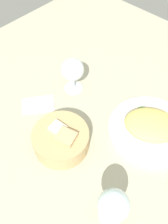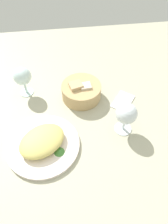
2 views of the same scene
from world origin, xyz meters
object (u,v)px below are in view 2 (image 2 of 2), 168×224
(bread_basket, at_px, (81,91))
(wine_glass_far, at_px, (22,77))
(plate, at_px, (43,145))
(wine_glass_near, at_px, (126,114))
(folded_napkin, at_px, (123,101))

(bread_basket, distance_m, wine_glass_far, 0.25)
(plate, height_order, bread_basket, bread_basket)
(wine_glass_near, bearing_deg, plate, -173.31)
(wine_glass_near, distance_m, wine_glass_far, 0.46)
(bread_basket, xyz_separation_m, wine_glass_near, (0.14, -0.19, 0.05))
(bread_basket, bearing_deg, folded_napkin, -16.76)
(bread_basket, xyz_separation_m, folded_napkin, (0.18, -0.05, -0.03))
(bread_basket, distance_m, folded_napkin, 0.19)
(bread_basket, bearing_deg, plate, -126.42)
(wine_glass_far, bearing_deg, bread_basket, -13.75)
(wine_glass_near, xyz_separation_m, folded_napkin, (0.04, 0.14, -0.09))
(wine_glass_near, height_order, folded_napkin, wine_glass_near)
(folded_napkin, bearing_deg, plate, 155.20)
(wine_glass_far, bearing_deg, wine_glass_near, -33.53)
(folded_napkin, bearing_deg, bread_basket, 111.32)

